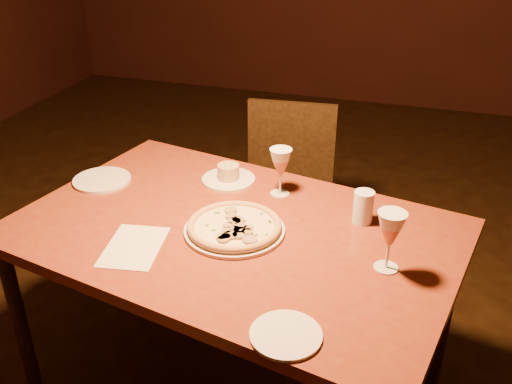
% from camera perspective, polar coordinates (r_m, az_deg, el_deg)
% --- Properties ---
extents(floor, '(7.00, 7.00, 0.00)m').
position_cam_1_polar(floor, '(2.36, 2.26, -18.65)').
color(floor, black).
rests_on(floor, ground).
extents(dining_table, '(1.55, 1.16, 0.75)m').
position_cam_1_polar(dining_table, '(1.88, -2.21, -5.35)').
color(dining_table, brown).
rests_on(dining_table, floor).
extents(chair_far, '(0.45, 0.45, 0.86)m').
position_cam_1_polar(chair_far, '(2.67, 3.02, 0.47)').
color(chair_far, black).
rests_on(chair_far, floor).
extents(pizza_plate, '(0.32, 0.32, 0.04)m').
position_cam_1_polar(pizza_plate, '(1.82, -2.17, -3.49)').
color(pizza_plate, silver).
rests_on(pizza_plate, dining_table).
extents(ramekin_saucer, '(0.20, 0.20, 0.06)m').
position_cam_1_polar(ramekin_saucer, '(2.13, -2.77, 1.66)').
color(ramekin_saucer, silver).
rests_on(ramekin_saucer, dining_table).
extents(wine_glass_far, '(0.08, 0.08, 0.18)m').
position_cam_1_polar(wine_glass_far, '(2.01, 2.46, 2.01)').
color(wine_glass_far, '#C97053').
rests_on(wine_glass_far, dining_table).
extents(wine_glass_right, '(0.08, 0.08, 0.18)m').
position_cam_1_polar(wine_glass_right, '(1.65, 13.18, -4.82)').
color(wine_glass_right, '#C97053').
rests_on(wine_glass_right, dining_table).
extents(water_tumbler, '(0.07, 0.07, 0.11)m').
position_cam_1_polar(water_tumbler, '(1.88, 10.68, -1.48)').
color(water_tumbler, silver).
rests_on(water_tumbler, dining_table).
extents(side_plate_left, '(0.21, 0.21, 0.01)m').
position_cam_1_polar(side_plate_left, '(2.21, -15.16, 1.18)').
color(side_plate_left, silver).
rests_on(side_plate_left, dining_table).
extents(side_plate_near, '(0.18, 0.18, 0.01)m').
position_cam_1_polar(side_plate_near, '(1.44, 3.01, -14.08)').
color(side_plate_near, silver).
rests_on(side_plate_near, dining_table).
extents(menu_card, '(0.20, 0.27, 0.00)m').
position_cam_1_polar(menu_card, '(1.79, -12.11, -5.36)').
color(menu_card, silver).
rests_on(menu_card, dining_table).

